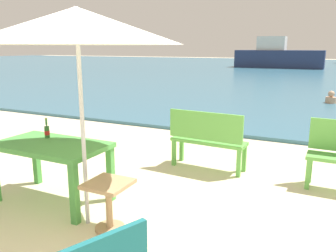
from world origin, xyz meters
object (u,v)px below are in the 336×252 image
(beer_bottle_amber, at_px, (47,131))
(side_table_wood, at_px, (109,199))
(bench_green_left, at_px, (207,137))
(patio_umbrella, at_px, (77,26))
(swimmer_person, at_px, (331,98))
(picnic_table_green, at_px, (51,152))
(boat_ferry, at_px, (278,57))

(beer_bottle_amber, height_order, side_table_wood, beer_bottle_amber)
(beer_bottle_amber, relative_size, bench_green_left, 0.22)
(beer_bottle_amber, xyz_separation_m, patio_umbrella, (0.97, -0.45, 1.26))
(side_table_wood, relative_size, bench_green_left, 0.44)
(side_table_wood, bearing_deg, swimmer_person, 79.13)
(picnic_table_green, xyz_separation_m, boat_ferry, (-1.91, 29.49, 0.42))
(beer_bottle_amber, bearing_deg, boat_ferry, 93.30)
(boat_ferry, bearing_deg, bench_green_left, -83.25)
(beer_bottle_amber, height_order, boat_ferry, boat_ferry)
(patio_umbrella, bearing_deg, bench_green_left, 74.98)
(bench_green_left, xyz_separation_m, boat_ferry, (-3.26, 27.54, 0.52))
(patio_umbrella, xyz_separation_m, swimmer_person, (2.21, 9.94, -1.88))
(patio_umbrella, relative_size, boat_ferry, 0.31)
(picnic_table_green, distance_m, bench_green_left, 2.37)
(picnic_table_green, bearing_deg, patio_umbrella, -20.06)
(patio_umbrella, relative_size, side_table_wood, 4.26)
(side_table_wood, height_order, boat_ferry, boat_ferry)
(picnic_table_green, bearing_deg, boat_ferry, 93.71)
(side_table_wood, bearing_deg, beer_bottle_amber, 160.33)
(swimmer_person, bearing_deg, beer_bottle_amber, -108.56)
(picnic_table_green, relative_size, patio_umbrella, 0.61)
(bench_green_left, bearing_deg, picnic_table_green, -124.76)
(picnic_table_green, relative_size, beer_bottle_amber, 5.28)
(bench_green_left, relative_size, boat_ferry, 0.16)
(bench_green_left, height_order, boat_ferry, boat_ferry)
(side_table_wood, relative_size, boat_ferry, 0.07)
(picnic_table_green, relative_size, bench_green_left, 1.15)
(patio_umbrella, bearing_deg, picnic_table_green, 159.94)
(beer_bottle_amber, xyz_separation_m, boat_ferry, (-1.69, 29.31, 0.21))
(beer_bottle_amber, relative_size, swimmer_person, 0.65)
(patio_umbrella, xyz_separation_m, bench_green_left, (0.59, 2.22, -1.58))
(picnic_table_green, distance_m, boat_ferry, 29.55)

